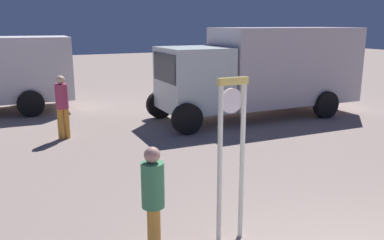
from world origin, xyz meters
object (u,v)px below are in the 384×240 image
Objects in this scene: box_truck_near at (266,69)px; person_near_clock at (153,198)px; standing_clock at (231,146)px; person_distant at (62,104)px.

person_near_clock is at bearing -135.24° from box_truck_near.
standing_clock reaches higher than person_distant.
box_truck_near is (5.40, 6.52, 0.19)m from standing_clock.
person_near_clock is (-1.18, -0.01, -0.55)m from standing_clock.
person_near_clock is 6.61m from person_distant.
person_distant is at bearing 90.81° from person_near_clock.
box_truck_near is at bearing 44.76° from person_near_clock.
standing_clock is 1.51× the size of person_near_clock.
standing_clock is at bearing -79.09° from person_distant.
standing_clock is at bearing -129.63° from box_truck_near.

